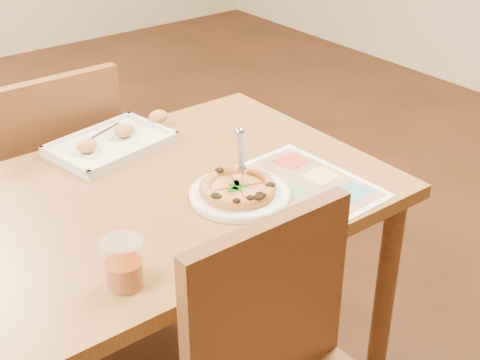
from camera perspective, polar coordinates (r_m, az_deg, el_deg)
dining_table at (r=1.81m, az=-8.11°, el=-3.75°), size 1.30×0.85×0.72m
chair_far at (r=2.33m, az=-15.56°, el=1.31°), size 0.42×0.42×0.47m
plate at (r=1.75m, az=-0.00°, el=-1.23°), size 0.35×0.35×0.01m
pizza at (r=1.74m, az=-0.19°, el=-0.70°), size 0.20×0.20×0.03m
pizza_cutter at (r=1.76m, az=0.09°, el=1.98°), size 0.11×0.15×0.10m
appetizer_tray at (r=2.04m, az=-10.71°, el=3.17°), size 0.41×0.29×0.06m
glass_tumbler at (r=1.44m, az=-9.89°, el=-7.28°), size 0.09×0.09×0.11m
menu at (r=1.81m, az=5.49°, el=-0.36°), size 0.31×0.41×0.00m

